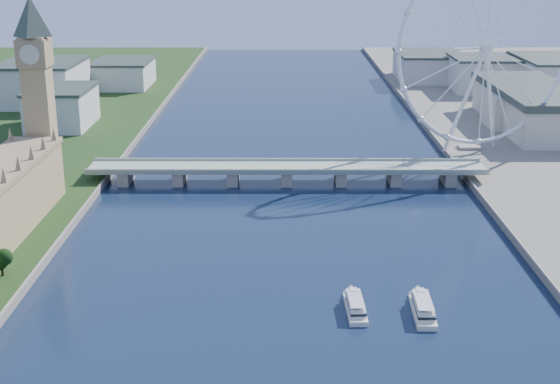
{
  "coord_description": "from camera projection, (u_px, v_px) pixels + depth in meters",
  "views": [
    {
      "loc": [
        -2.39,
        -118.0,
        125.83
      ],
      "look_at": [
        -3.48,
        210.0,
        22.64
      ],
      "focal_mm": 50.0,
      "sensor_mm": 36.0,
      "label": 1
    }
  ],
  "objects": [
    {
      "name": "tour_boat_near",
      "position": [
        355.0,
        312.0,
        281.51
      ],
      "size": [
        7.63,
        27.06,
        5.91
      ],
      "primitive_type": null,
      "rotation": [
        0.0,
        0.0,
        0.03
      ],
      "color": "silver",
      "rests_on": "ground"
    },
    {
      "name": "city_skyline",
      "position": [
        330.0,
        78.0,
        679.36
      ],
      "size": [
        505.0,
        280.0,
        32.0
      ],
      "color": "beige",
      "rests_on": "ground"
    },
    {
      "name": "westminster_bridge",
      "position": [
        287.0,
        171.0,
        434.5
      ],
      "size": [
        220.0,
        22.0,
        9.5
      ],
      "color": "gray",
      "rests_on": "ground"
    },
    {
      "name": "big_ben",
      "position": [
        36.0,
        69.0,
        395.93
      ],
      "size": [
        20.02,
        20.02,
        110.0
      ],
      "color": "tan",
      "rests_on": "ground"
    },
    {
      "name": "county_hall",
      "position": [
        529.0,
        131.0,
        559.93
      ],
      "size": [
        54.0,
        144.0,
        35.0
      ],
      "primitive_type": null,
      "color": "beige",
      "rests_on": "ground"
    },
    {
      "name": "london_eye",
      "position": [
        486.0,
        49.0,
        468.38
      ],
      "size": [
        113.6,
        39.12,
        124.3
      ],
      "color": "silver",
      "rests_on": "ground"
    },
    {
      "name": "tour_boat_far",
      "position": [
        423.0,
        315.0,
        279.33
      ],
      "size": [
        8.42,
        29.18,
        6.38
      ],
      "primitive_type": null,
      "rotation": [
        0.0,
        0.0,
        -0.04
      ],
      "color": "silver",
      "rests_on": "ground"
    }
  ]
}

